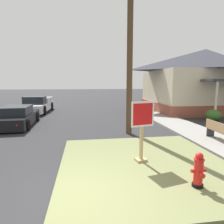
% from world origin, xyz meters
% --- Properties ---
extents(ground_plane, '(160.00, 160.00, 0.00)m').
position_xyz_m(ground_plane, '(0.00, 0.00, 0.00)').
color(ground_plane, '#2B2B2D').
extents(grass_corner_patch, '(5.42, 5.67, 0.08)m').
position_xyz_m(grass_corner_patch, '(2.21, 1.63, 0.04)').
color(grass_corner_patch, olive).
rests_on(grass_corner_patch, ground).
extents(sidewalk_strip, '(2.20, 14.03, 0.12)m').
position_xyz_m(sidewalk_strip, '(6.12, 5.13, 0.06)').
color(sidewalk_strip, gray).
rests_on(sidewalk_strip, ground).
extents(fire_hydrant, '(0.38, 0.34, 0.89)m').
position_xyz_m(fire_hydrant, '(3.06, -0.02, 0.50)').
color(fire_hydrant, black).
rests_on(fire_hydrant, grass_corner_patch).
extents(stop_sign, '(0.80, 0.35, 2.00)m').
position_xyz_m(stop_sign, '(2.13, 1.73, 1.07)').
color(stop_sign, tan).
rests_on(stop_sign, grass_corner_patch).
extents(manhole_cover, '(0.70, 0.70, 0.02)m').
position_xyz_m(manhole_cover, '(0.07, 4.26, 0.01)').
color(manhole_cover, black).
rests_on(manhole_cover, ground).
extents(parked_sedan_black, '(2.01, 4.54, 1.25)m').
position_xyz_m(parked_sedan_black, '(-3.80, 8.42, 0.54)').
color(parked_sedan_black, black).
rests_on(parked_sedan_black, ground).
extents(pickup_truck_white, '(2.25, 5.12, 1.48)m').
position_xyz_m(pickup_truck_white, '(-3.90, 14.06, 0.62)').
color(pickup_truck_white, silver).
rests_on(pickup_truck_white, ground).
extents(street_bench, '(0.54, 1.64, 0.85)m').
position_xyz_m(street_bench, '(6.14, 3.35, 0.59)').
color(street_bench, '#93704C').
rests_on(street_bench, sidewalk_strip).
extents(utility_pole, '(1.71, 0.30, 9.09)m').
position_xyz_m(utility_pole, '(2.61, 5.57, 4.74)').
color(utility_pole, '#4C3823').
rests_on(utility_pole, ground).
extents(corner_house, '(10.49, 8.97, 5.77)m').
position_xyz_m(corner_house, '(11.68, 13.02, 2.96)').
color(corner_house, brown).
rests_on(corner_house, ground).
extents(shrub_near_porch, '(1.07, 1.07, 0.80)m').
position_xyz_m(shrub_near_porch, '(9.29, 8.09, 0.40)').
color(shrub_near_porch, '#366225').
rests_on(shrub_near_porch, ground).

